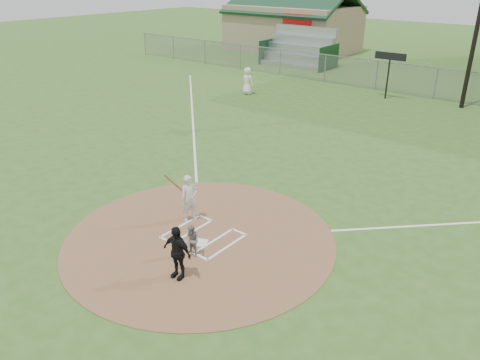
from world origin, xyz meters
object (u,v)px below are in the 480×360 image
Objects in this scene: home_plate at (200,243)px; ondeck_player at (247,81)px; umpire at (177,252)px; catcher at (192,241)px; batter_at_plate at (189,198)px.

home_plate is 18.91m from ondeck_player.
umpire is at bearing 124.40° from ondeck_player.
catcher is 2.17m from batter_at_plate.
ondeck_player reaches higher than catcher.
home_plate is at bearing 113.65° from catcher.
home_plate is at bearing 108.92° from umpire.
ondeck_player is (-10.42, 15.75, 0.85)m from home_plate.
batter_at_plate is at bearing 145.44° from home_plate.
umpire reaches higher than home_plate.
umpire is at bearing -68.28° from catcher.
batter_at_plate is at bearing 123.38° from ondeck_player.
ondeck_player is (-10.71, 16.37, 0.37)m from catcher.
batter_at_plate is (9.17, -14.88, -0.06)m from ondeck_player.
umpire is (0.42, -0.99, 0.29)m from catcher.
home_plate is 0.24× the size of ondeck_player.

